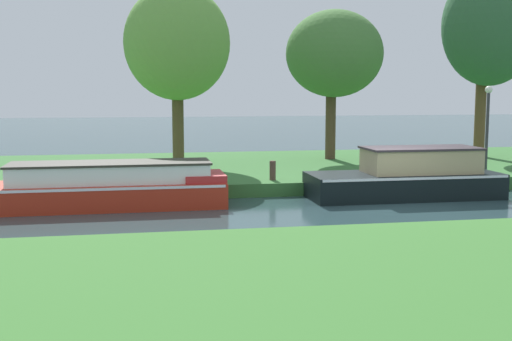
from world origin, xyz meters
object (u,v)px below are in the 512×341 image
willow_tree_centre (335,54)px  lamp_post (488,118)px  black_narrowboat (409,177)px  mooring_post_near (187,171)px  red_barge (102,187)px  willow_tree_right (491,27)px  willow_tree_left (177,44)px  mooring_post_far (273,170)px

willow_tree_centre → lamp_post: willow_tree_centre is taller
black_narrowboat → mooring_post_near: black_narrowboat is taller
red_barge → willow_tree_right: (14.83, 6.41, 5.06)m
willow_tree_right → willow_tree_centre: bearing=177.0°
black_narrowboat → willow_tree_centre: size_ratio=0.97×
willow_tree_left → lamp_post: bearing=-22.0°
black_narrowboat → willow_tree_centre: willow_tree_centre is taller
willow_tree_right → lamp_post: size_ratio=2.66×
willow_tree_left → mooring_post_near: 6.18m
willow_tree_left → lamp_post: (9.97, -4.03, -2.58)m
willow_tree_left → lamp_post: willow_tree_left is taller
red_barge → mooring_post_far: size_ratio=11.83×
lamp_post → mooring_post_near: (-10.05, -0.64, -1.46)m
black_narrowboat → lamp_post: size_ratio=1.95×
red_barge → willow_tree_right: bearing=23.4°
red_barge → lamp_post: bearing=10.0°
red_barge → mooring_post_far: bearing=17.4°
red_barge → willow_tree_centre: size_ratio=1.20×
willow_tree_left → willow_tree_right: willow_tree_right is taller
black_narrowboat → willow_tree_left: size_ratio=0.86×
black_narrowboat → red_barge: bearing=-180.0°
black_narrowboat → willow_tree_right: bearing=46.3°
red_barge → willow_tree_left: (2.47, 6.23, 4.24)m
black_narrowboat → mooring_post_far: bearing=157.2°
red_barge → black_narrowboat: bearing=0.0°
mooring_post_near → lamp_post: bearing=3.6°
willow_tree_left → mooring_post_far: willow_tree_left is taller
red_barge → willow_tree_left: bearing=68.4°
willow_tree_centre → willow_tree_right: size_ratio=0.76×
mooring_post_far → black_narrowboat: bearing=-22.8°
mooring_post_near → willow_tree_right: bearing=21.3°
willow_tree_right → mooring_post_near: willow_tree_right is taller
red_barge → willow_tree_centre: 11.56m
black_narrowboat → mooring_post_near: 6.53m
willow_tree_right → mooring_post_far: willow_tree_right is taller
lamp_post → mooring_post_far: 7.62m
willow_tree_right → black_narrowboat: bearing=-133.7°
red_barge → willow_tree_centre: willow_tree_centre is taller
black_narrowboat → mooring_post_near: size_ratio=8.15×
mooring_post_near → mooring_post_far: 2.61m
willow_tree_right → mooring_post_far: 12.01m
willow_tree_centre → lamp_post: (3.91, -4.54, -2.28)m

